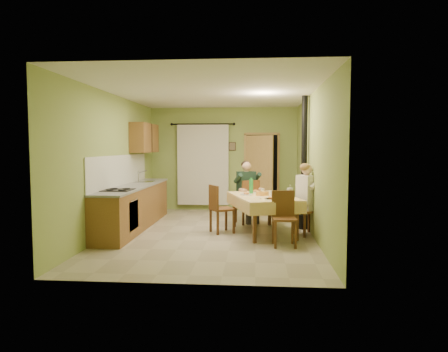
# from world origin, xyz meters

# --- Properties ---
(floor) EXTENTS (4.00, 6.00, 0.01)m
(floor) POSITION_xyz_m (0.00, 0.00, 0.00)
(floor) COLOR tan
(floor) RESTS_ON ground
(room_shell) EXTENTS (4.04, 6.04, 2.82)m
(room_shell) POSITION_xyz_m (0.00, 0.00, 1.82)
(room_shell) COLOR #90A454
(room_shell) RESTS_ON ground
(kitchen_run) EXTENTS (0.64, 3.64, 1.56)m
(kitchen_run) POSITION_xyz_m (-1.71, 0.40, 0.48)
(kitchen_run) COLOR brown
(kitchen_run) RESTS_ON ground
(upper_cabinets) EXTENTS (0.35, 1.40, 0.70)m
(upper_cabinets) POSITION_xyz_m (-1.82, 1.70, 1.95)
(upper_cabinets) COLOR brown
(upper_cabinets) RESTS_ON room_shell
(curtain) EXTENTS (1.70, 0.07, 2.22)m
(curtain) POSITION_xyz_m (-0.55, 2.90, 1.26)
(curtain) COLOR black
(curtain) RESTS_ON ground
(doorway) EXTENTS (0.96, 0.49, 2.15)m
(doorway) POSITION_xyz_m (1.02, 2.87, 1.05)
(doorway) COLOR black
(doorway) RESTS_ON ground
(dining_table) EXTENTS (1.56, 2.04, 0.76)m
(dining_table) POSITION_xyz_m (1.04, 0.08, 0.38)
(dining_table) COLOR #E9C37A
(dining_table) RESTS_ON ground
(tableware) EXTENTS (0.99, 1.47, 0.33)m
(tableware) POSITION_xyz_m (1.09, 0.00, 0.81)
(tableware) COLOR white
(tableware) RESTS_ON dining_table
(chair_far) EXTENTS (0.59, 0.59, 0.99)m
(chair_far) POSITION_xyz_m (0.70, 1.10, 0.29)
(chair_far) COLOR brown
(chair_far) RESTS_ON ground
(chair_near) EXTENTS (0.43, 0.43, 0.96)m
(chair_near) POSITION_xyz_m (1.39, -0.93, 0.29)
(chair_near) COLOR brown
(chair_near) RESTS_ON ground
(chair_right) EXTENTS (0.59, 0.59, 0.99)m
(chair_right) POSITION_xyz_m (1.91, 0.00, 0.29)
(chair_right) COLOR brown
(chair_right) RESTS_ON ground
(chair_left) EXTENTS (0.56, 0.56, 0.97)m
(chair_left) POSITION_xyz_m (0.20, 0.06, 0.29)
(chair_left) COLOR brown
(chair_left) RESTS_ON ground
(man_far) EXTENTS (0.65, 0.62, 1.39)m
(man_far) POSITION_xyz_m (0.69, 1.11, 0.88)
(man_far) COLOR #192D23
(man_far) RESTS_ON chair_far
(man_right) EXTENTS (0.62, 0.65, 1.39)m
(man_right) POSITION_xyz_m (1.90, -0.00, 0.88)
(man_right) COLOR beige
(man_right) RESTS_ON chair_right
(stove_flue) EXTENTS (0.24, 0.24, 2.80)m
(stove_flue) POSITION_xyz_m (1.90, 0.60, 1.02)
(stove_flue) COLOR black
(stove_flue) RESTS_ON ground
(picture_back) EXTENTS (0.19, 0.03, 0.23)m
(picture_back) POSITION_xyz_m (0.25, 2.97, 1.75)
(picture_back) COLOR black
(picture_back) RESTS_ON room_shell
(picture_right) EXTENTS (0.03, 0.31, 0.21)m
(picture_right) POSITION_xyz_m (1.97, 1.20, 1.85)
(picture_right) COLOR brown
(picture_right) RESTS_ON room_shell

